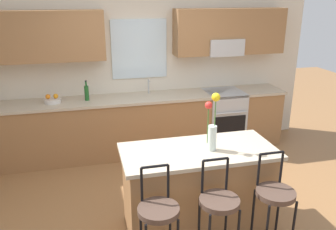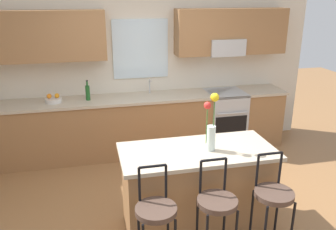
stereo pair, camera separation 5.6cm
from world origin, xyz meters
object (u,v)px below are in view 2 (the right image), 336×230
(oven_range, at_px, (224,119))
(bar_stool_near, at_px, (156,215))
(flower_vase, at_px, (211,126))
(fruit_bowl_oranges, at_px, (53,99))
(bar_stool_far, at_px, (273,198))
(bottle_olive_oil, at_px, (88,92))
(bar_stool_middle, at_px, (217,206))
(kitchen_island, at_px, (197,189))

(oven_range, xyz_separation_m, bar_stool_near, (-1.66, -2.59, 0.18))
(flower_vase, xyz_separation_m, fruit_bowl_oranges, (-1.66, 2.07, -0.22))
(bar_stool_far, bearing_deg, bottle_olive_oil, 121.45)
(bar_stool_near, xyz_separation_m, bar_stool_far, (1.10, 0.00, 0.00))
(bar_stool_middle, height_order, bar_stool_far, same)
(oven_range, bearing_deg, kitchen_island, -118.84)
(oven_range, relative_size, bar_stool_far, 0.88)
(bar_stool_near, xyz_separation_m, bottle_olive_oil, (-0.50, 2.62, 0.40))
(flower_vase, bearing_deg, bar_stool_middle, -102.40)
(bar_stool_near, distance_m, bar_stool_far, 1.10)
(oven_range, bearing_deg, bottle_olive_oil, 179.35)
(fruit_bowl_oranges, bearing_deg, bar_stool_middle, -59.49)
(bar_stool_middle, distance_m, flower_vase, 0.78)
(flower_vase, bearing_deg, fruit_bowl_oranges, 128.79)
(bar_stool_far, distance_m, flower_vase, 0.88)
(kitchen_island, distance_m, fruit_bowl_oranges, 2.60)
(bar_stool_far, bearing_deg, bar_stool_near, 180.00)
(oven_range, height_order, bar_stool_far, bar_stool_far)
(oven_range, xyz_separation_m, flower_vase, (-0.99, -2.05, 0.72))
(oven_range, distance_m, bar_stool_near, 3.08)
(bar_stool_middle, bearing_deg, bar_stool_far, 0.00)
(bar_stool_near, bearing_deg, bar_stool_far, 0.00)
(bar_stool_far, bearing_deg, oven_range, 77.87)
(bar_stool_middle, relative_size, bottle_olive_oil, 3.48)
(oven_range, relative_size, flower_vase, 1.55)
(bar_stool_middle, xyz_separation_m, bottle_olive_oil, (-1.05, 2.62, 0.40))
(flower_vase, bearing_deg, bar_stool_far, -51.96)
(fruit_bowl_oranges, bearing_deg, bottle_olive_oil, 0.00)
(bar_stool_far, bearing_deg, kitchen_island, 133.32)
(bar_stool_near, relative_size, fruit_bowl_oranges, 4.34)
(bar_stool_near, relative_size, bar_stool_far, 1.00)
(oven_range, relative_size, bar_stool_middle, 0.88)
(fruit_bowl_oranges, relative_size, bottle_olive_oil, 0.80)
(oven_range, distance_m, flower_vase, 2.38)
(bar_stool_middle, xyz_separation_m, flower_vase, (0.12, 0.55, 0.54))
(bar_stool_far, relative_size, bottle_olive_oil, 3.48)
(bar_stool_middle, xyz_separation_m, bar_stool_far, (0.55, 0.00, 0.00))
(flower_vase, height_order, fruit_bowl_oranges, flower_vase)
(bar_stool_near, height_order, fruit_bowl_oranges, fruit_bowl_oranges)
(oven_range, distance_m, kitchen_island, 2.30)
(bar_stool_near, bearing_deg, bar_stool_middle, 0.00)
(bar_stool_near, distance_m, bottle_olive_oil, 2.70)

